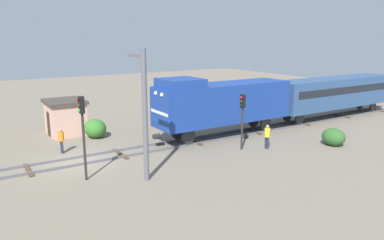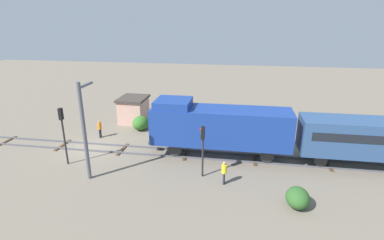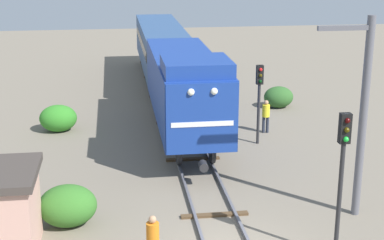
% 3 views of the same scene
% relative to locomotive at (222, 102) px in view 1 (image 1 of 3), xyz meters
% --- Properties ---
extents(ground_plane, '(102.26, 102.26, 0.00)m').
position_rel_locomotive_xyz_m(ground_plane, '(0.00, -11.15, -2.77)').
color(ground_plane, '#756B5B').
extents(railway_track, '(2.40, 68.17, 0.16)m').
position_rel_locomotive_xyz_m(railway_track, '(0.00, -11.15, -2.70)').
color(railway_track, '#595960').
rests_on(railway_track, ground).
extents(locomotive, '(2.90, 11.60, 4.60)m').
position_rel_locomotive_xyz_m(locomotive, '(0.00, 0.00, 0.00)').
color(locomotive, navy).
rests_on(locomotive, railway_track).
extents(passenger_car_leading, '(2.84, 14.00, 3.66)m').
position_rel_locomotive_xyz_m(passenger_car_leading, '(0.00, 13.34, -0.25)').
color(passenger_car_leading, '#2D4C7A').
rests_on(passenger_car_leading, railway_track).
extents(traffic_signal_near, '(0.32, 0.34, 4.60)m').
position_rel_locomotive_xyz_m(traffic_signal_near, '(3.20, -11.57, 0.40)').
color(traffic_signal_near, '#262628').
rests_on(traffic_signal_near, ground).
extents(traffic_signal_mid, '(0.32, 0.34, 3.84)m').
position_rel_locomotive_xyz_m(traffic_signal_mid, '(3.40, -0.82, -0.09)').
color(traffic_signal_mid, '#262628').
rests_on(traffic_signal_mid, ground).
extents(worker_near_track, '(0.38, 0.38, 1.70)m').
position_rel_locomotive_xyz_m(worker_near_track, '(-2.40, -11.48, -1.78)').
color(worker_near_track, '#262B38').
rests_on(worker_near_track, ground).
extents(worker_by_signal, '(0.38, 0.38, 1.70)m').
position_rel_locomotive_xyz_m(worker_by_signal, '(4.20, 0.80, -1.78)').
color(worker_by_signal, '#262B38').
rests_on(worker_by_signal, ground).
extents(catenary_mast, '(1.94, 0.28, 7.04)m').
position_rel_locomotive_xyz_m(catenary_mast, '(4.93, -8.79, 0.99)').
color(catenary_mast, '#595960').
rests_on(catenary_mast, ground).
extents(relay_hut, '(3.50, 2.90, 2.74)m').
position_rel_locomotive_xyz_m(relay_hut, '(-7.50, -9.89, -1.38)').
color(relay_hut, '#D19E8C').
rests_on(relay_hut, ground).
extents(bush_near, '(1.98, 1.62, 1.44)m').
position_rel_locomotive_xyz_m(bush_near, '(-5.07, -8.31, -2.05)').
color(bush_near, '#326D26').
rests_on(bush_near, ground).
extents(bush_mid, '(1.89, 1.55, 1.38)m').
position_rel_locomotive_xyz_m(bush_mid, '(-6.25, 2.46, -2.08)').
color(bush_mid, '#318126').
rests_on(bush_mid, ground).
extents(bush_far, '(1.73, 1.41, 1.26)m').
position_rel_locomotive_xyz_m(bush_far, '(6.17, 5.36, -2.15)').
color(bush_far, '#2D5A26').
rests_on(bush_far, ground).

